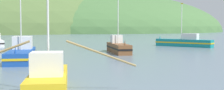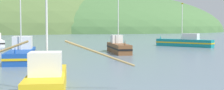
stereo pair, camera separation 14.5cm
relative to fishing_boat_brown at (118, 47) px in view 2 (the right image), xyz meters
name	(u,v)px [view 2 (the right image)]	position (x,y,z in m)	size (l,w,h in m)	color
hill_mid_right	(85,31)	(-5.57, 156.40, -0.78)	(165.78, 132.63, 47.61)	#47703D
fishing_boat_brown	(118,47)	(0.00, 0.00, 0.00)	(2.71, 8.79, 7.75)	brown
fishing_boat_teal	(185,42)	(12.76, 11.59, 0.02)	(8.79, 8.03, 7.63)	#147F84
fishing_boat_blue	(21,53)	(-11.15, -9.25, 0.02)	(3.13, 10.31, 7.50)	#19479E
fishing_boat_yellow	(47,79)	(-6.42, -25.93, -0.02)	(9.96, 7.45, 7.50)	gold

